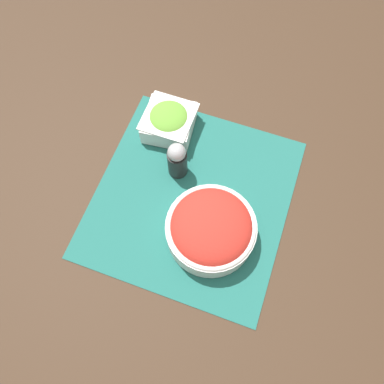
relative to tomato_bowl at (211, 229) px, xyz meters
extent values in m
plane|color=#422D1E|center=(0.07, 0.07, -0.05)|extent=(3.00, 3.00, 0.00)
cube|color=#236B60|center=(0.07, 0.07, -0.05)|extent=(0.46, 0.44, 0.00)
cylinder|color=white|center=(0.00, 0.00, -0.01)|extent=(0.19, 0.19, 0.06)
torus|color=white|center=(0.00, 0.00, 0.02)|extent=(0.19, 0.19, 0.01)
ellipsoid|color=red|center=(0.00, 0.00, 0.02)|extent=(0.17, 0.17, 0.06)
cube|color=white|center=(0.23, 0.18, -0.02)|extent=(0.13, 0.13, 0.05)
cube|color=white|center=(0.23, 0.18, 0.01)|extent=(0.12, 0.12, 0.00)
ellipsoid|color=#6BAD38|center=(0.23, 0.18, 0.01)|extent=(0.09, 0.09, 0.03)
cylinder|color=black|center=(0.13, 0.12, -0.01)|extent=(0.05, 0.05, 0.08)
sphere|color=#B2B2B7|center=(0.13, 0.12, 0.04)|extent=(0.04, 0.04, 0.04)
camera|label=1|loc=(-0.24, -0.04, 0.75)|focal=35.00mm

